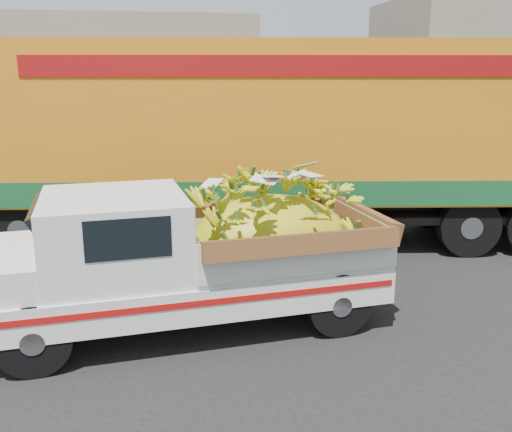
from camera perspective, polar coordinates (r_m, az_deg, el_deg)
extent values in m
plane|color=black|center=(7.86, 6.90, -10.38)|extent=(100.00, 100.00, 0.00)
cube|color=gray|center=(13.65, -0.26, 0.72)|extent=(60.00, 0.25, 0.15)
cube|color=gray|center=(15.68, -1.44, 2.47)|extent=(60.00, 4.00, 0.14)
cylinder|color=black|center=(6.82, -21.38, -11.43)|extent=(0.86, 0.34, 0.83)
cylinder|color=black|center=(8.29, -20.46, -6.75)|extent=(0.86, 0.34, 0.83)
cylinder|color=black|center=(7.35, 8.23, -8.66)|extent=(0.86, 0.34, 0.83)
cylinder|color=black|center=(8.73, 3.94, -4.80)|extent=(0.86, 0.34, 0.83)
cube|color=silver|center=(7.50, -7.49, -6.57)|extent=(5.34, 2.47, 0.43)
cube|color=#A50F0C|center=(6.62, -6.26, -8.78)|extent=(5.01, 0.62, 0.08)
cube|color=silver|center=(7.39, -24.04, -4.68)|extent=(1.14, 1.85, 0.39)
cube|color=silver|center=(7.22, -13.92, -1.80)|extent=(1.90, 1.98, 0.99)
cube|color=black|center=(6.31, -12.66, -2.27)|extent=(0.93, 0.12, 0.46)
cube|color=silver|center=(7.63, 2.20, -2.19)|extent=(2.73, 2.15, 0.56)
ellipsoid|color=gold|center=(7.63, 1.41, -3.08)|extent=(2.44, 1.75, 1.40)
cylinder|color=black|center=(13.25, 22.16, 1.35)|extent=(1.13, 0.46, 1.10)
cylinder|color=black|center=(11.00, 20.49, -0.96)|extent=(1.13, 0.46, 1.10)
cylinder|color=black|center=(12.82, 17.24, 1.37)|extent=(1.13, 0.46, 1.10)
cylinder|color=black|center=(10.93, -22.32, -1.22)|extent=(1.13, 0.46, 1.10)
cylinder|color=black|center=(12.76, -19.22, 1.15)|extent=(1.13, 0.46, 1.10)
cube|color=black|center=(11.14, 1.67, 1.35)|extent=(12.03, 2.59, 0.36)
cube|color=#C47513|center=(10.89, 1.73, 9.59)|extent=(11.99, 4.04, 2.84)
cube|color=#164F26|center=(11.05, 1.68, 3.53)|extent=(12.05, 4.07, 0.45)
cube|color=maroon|center=(9.60, 2.20, 14.76)|extent=(8.33, 1.14, 0.35)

